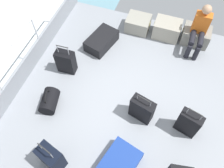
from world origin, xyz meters
TOP-DOWN VIEW (x-y plane):
  - ground_plane at (0.00, 0.00)m, footprint 4.40×5.20m
  - gunwale_port at (-2.17, 0.00)m, footprint 0.06×5.20m
  - railing_port at (-2.17, 0.00)m, footprint 0.04×4.20m
  - cargo_crate_0 at (-0.30, 2.15)m, footprint 0.59×0.49m
  - cargo_crate_1 at (0.41, 2.15)m, footprint 0.65×0.47m
  - cargo_crate_2 at (1.09, 2.19)m, footprint 0.66×0.46m
  - passenger_seated at (1.09, 2.01)m, footprint 0.34×0.66m
  - suitcase_0 at (1.27, -0.14)m, footprint 0.43×0.28m
  - suitcase_2 at (0.32, -1.16)m, footprint 0.70×0.80m
  - suitcase_3 at (-1.41, 0.42)m, footprint 0.40×0.24m
  - suitcase_4 at (-0.77, -1.50)m, footprint 0.47×0.36m
  - suitcase_5 at (0.41, -0.14)m, footprint 0.48×0.31m
  - suitcase_6 at (-0.96, 1.35)m, footprint 0.66×0.89m
  - duffel_bag at (-1.35, -0.50)m, footprint 0.41×0.53m

SIDE VIEW (x-z plane):
  - ground_plane at x=0.00m, z-range -0.06..0.00m
  - suitcase_2 at x=0.32m, z-range 0.00..0.24m
  - suitcase_6 at x=-0.96m, z-range 0.00..0.28m
  - duffel_bag at x=-1.35m, z-range -0.07..0.39m
  - cargo_crate_0 at x=-0.30m, z-range 0.00..0.35m
  - cargo_crate_2 at x=1.09m, z-range 0.00..0.39m
  - cargo_crate_1 at x=0.41m, z-range 0.00..0.42m
  - gunwale_port at x=-2.17m, z-range 0.00..0.45m
  - suitcase_3 at x=-1.41m, z-range -0.10..0.66m
  - suitcase_5 at x=0.41m, z-range -0.06..0.63m
  - suitcase_4 at x=-0.77m, z-range -0.11..0.68m
  - suitcase_0 at x=1.27m, z-range -0.08..0.68m
  - passenger_seated at x=1.09m, z-range 0.03..1.11m
  - railing_port at x=-2.17m, z-range 0.27..1.29m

